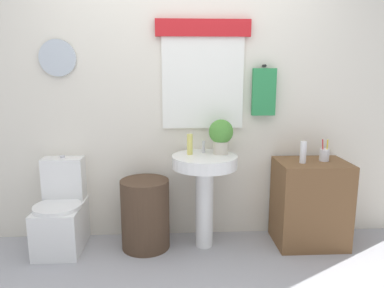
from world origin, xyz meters
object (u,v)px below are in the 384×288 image
(pedestal_sink, at_px, (205,178))
(potted_plant, at_px, (221,134))
(laundry_hamper, at_px, (145,214))
(lotion_bottle, at_px, (303,152))
(toilet, at_px, (62,215))
(toothbrush_cup, at_px, (324,155))
(soap_bottle, at_px, (190,144))
(wooden_cabinet, at_px, (310,203))

(pedestal_sink, bearing_deg, potted_plant, 23.20)
(laundry_hamper, relative_size, lotion_bottle, 3.29)
(potted_plant, relative_size, lotion_bottle, 1.61)
(toilet, height_order, toothbrush_cup, toothbrush_cup)
(soap_bottle, height_order, toothbrush_cup, soap_bottle)
(toilet, xyz_separation_m, lotion_bottle, (2.01, -0.08, 0.53))
(lotion_bottle, distance_m, toothbrush_cup, 0.22)
(soap_bottle, bearing_deg, lotion_bottle, -5.53)
(wooden_cabinet, distance_m, soap_bottle, 1.15)
(pedestal_sink, distance_m, potted_plant, 0.39)
(laundry_hamper, distance_m, wooden_cabinet, 1.41)
(wooden_cabinet, bearing_deg, soap_bottle, 177.23)
(laundry_hamper, bearing_deg, lotion_bottle, -1.75)
(laundry_hamper, distance_m, lotion_bottle, 1.41)
(toilet, distance_m, toothbrush_cup, 2.27)
(toothbrush_cup, bearing_deg, pedestal_sink, -178.89)
(wooden_cabinet, bearing_deg, lotion_bottle, -158.68)
(toilet, xyz_separation_m, laundry_hamper, (0.70, -0.04, 0.01))
(toothbrush_cup, bearing_deg, potted_plant, 177.36)
(laundry_hamper, bearing_deg, toothbrush_cup, 0.75)
(laundry_hamper, xyz_separation_m, lotion_bottle, (1.31, -0.04, 0.53))
(pedestal_sink, relative_size, toothbrush_cup, 4.30)
(soap_bottle, xyz_separation_m, lotion_bottle, (0.93, -0.09, -0.06))
(pedestal_sink, bearing_deg, toothbrush_cup, 1.11)
(soap_bottle, bearing_deg, pedestal_sink, -22.62)
(wooden_cabinet, xyz_separation_m, potted_plant, (-0.77, 0.06, 0.60))
(wooden_cabinet, xyz_separation_m, lotion_bottle, (-0.10, -0.04, 0.46))
(potted_plant, height_order, lotion_bottle, potted_plant)
(soap_bottle, height_order, potted_plant, potted_plant)
(potted_plant, bearing_deg, laundry_hamper, -174.64)
(soap_bottle, relative_size, potted_plant, 0.59)
(laundry_hamper, xyz_separation_m, pedestal_sink, (0.50, 0.00, 0.31))
(toilet, height_order, laundry_hamper, toilet)
(toilet, bearing_deg, toothbrush_cup, -0.46)
(wooden_cabinet, relative_size, potted_plant, 2.52)
(lotion_bottle, bearing_deg, toilet, 177.80)
(lotion_bottle, bearing_deg, toothbrush_cup, 16.25)
(toilet, relative_size, potted_plant, 2.65)
(wooden_cabinet, height_order, potted_plant, potted_plant)
(laundry_hamper, height_order, wooden_cabinet, wooden_cabinet)
(laundry_hamper, relative_size, potted_plant, 2.04)
(toilet, xyz_separation_m, toothbrush_cup, (2.22, -0.02, 0.50))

